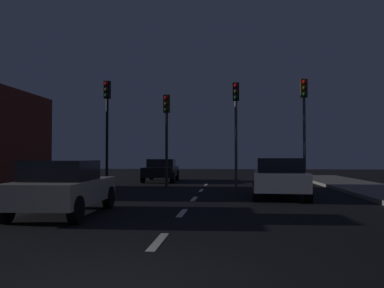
# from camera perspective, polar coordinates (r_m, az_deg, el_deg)

# --- Properties ---
(ground_plane) EXTENTS (80.00, 80.00, 0.00)m
(ground_plane) POSITION_cam_1_polar(r_m,az_deg,el_deg) (11.99, -1.02, -8.96)
(ground_plane) COLOR black
(lane_stripe_second) EXTENTS (0.16, 1.60, 0.01)m
(lane_stripe_second) POSITION_cam_1_polar(r_m,az_deg,el_deg) (7.68, -4.59, -13.01)
(lane_stripe_second) COLOR silver
(lane_stripe_second) RESTS_ON ground_plane
(lane_stripe_third) EXTENTS (0.16, 1.60, 0.01)m
(lane_stripe_third) POSITION_cam_1_polar(r_m,az_deg,el_deg) (11.40, -1.34, -9.31)
(lane_stripe_third) COLOR silver
(lane_stripe_third) RESTS_ON ground_plane
(lane_stripe_fourth) EXTENTS (0.16, 1.60, 0.01)m
(lane_stripe_fourth) POSITION_cam_1_polar(r_m,az_deg,el_deg) (15.15, 0.28, -7.43)
(lane_stripe_fourth) COLOR silver
(lane_stripe_fourth) RESTS_ON ground_plane
(lane_stripe_fifth) EXTENTS (0.16, 1.60, 0.01)m
(lane_stripe_fifth) POSITION_cam_1_polar(r_m,az_deg,el_deg) (18.93, 1.25, -6.29)
(lane_stripe_fifth) COLOR silver
(lane_stripe_fifth) RESTS_ON ground_plane
(lane_stripe_sixth) EXTENTS (0.16, 1.60, 0.01)m
(lane_stripe_sixth) POSITION_cam_1_polar(r_m,az_deg,el_deg) (22.71, 1.89, -5.53)
(lane_stripe_sixth) COLOR silver
(lane_stripe_sixth) RESTS_ON ground_plane
(traffic_signal_far_left) EXTENTS (0.32, 0.38, 5.39)m
(traffic_signal_far_left) POSITION_cam_1_polar(r_m,az_deg,el_deg) (21.97, -11.43, 4.14)
(traffic_signal_far_left) COLOR black
(traffic_signal_far_left) RESTS_ON ground_plane
(traffic_signal_center_left) EXTENTS (0.32, 0.38, 4.63)m
(traffic_signal_center_left) POSITION_cam_1_polar(r_m,az_deg,el_deg) (21.26, -3.47, 3.00)
(traffic_signal_center_left) COLOR #2D2D30
(traffic_signal_center_left) RESTS_ON ground_plane
(traffic_signal_center_right) EXTENTS (0.32, 0.38, 5.20)m
(traffic_signal_center_right) POSITION_cam_1_polar(r_m,az_deg,el_deg) (21.06, 5.97, 4.04)
(traffic_signal_center_right) COLOR #4C4C51
(traffic_signal_center_right) RESTS_ON ground_plane
(traffic_signal_far_right) EXTENTS (0.32, 0.38, 5.32)m
(traffic_signal_far_right) POSITION_cam_1_polar(r_m,az_deg,el_deg) (21.38, 14.96, 4.22)
(traffic_signal_far_right) COLOR #4C4C51
(traffic_signal_far_right) RESTS_ON ground_plane
(car_stopped_ahead) EXTENTS (2.21, 4.65, 1.46)m
(car_stopped_ahead) POSITION_cam_1_polar(r_m,az_deg,el_deg) (16.01, 11.79, -4.41)
(car_stopped_ahead) COLOR silver
(car_stopped_ahead) RESTS_ON ground_plane
(car_adjacent_lane) EXTENTS (1.97, 4.08, 1.41)m
(car_adjacent_lane) POSITION_cam_1_polar(r_m,az_deg,el_deg) (11.40, -17.08, -5.59)
(car_adjacent_lane) COLOR beige
(car_adjacent_lane) RESTS_ON ground_plane
(car_oncoming_far) EXTENTS (2.07, 4.63, 1.37)m
(car_oncoming_far) POSITION_cam_1_polar(r_m,az_deg,el_deg) (25.91, -4.19, -3.49)
(car_oncoming_far) COLOR black
(car_oncoming_far) RESTS_ON ground_plane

